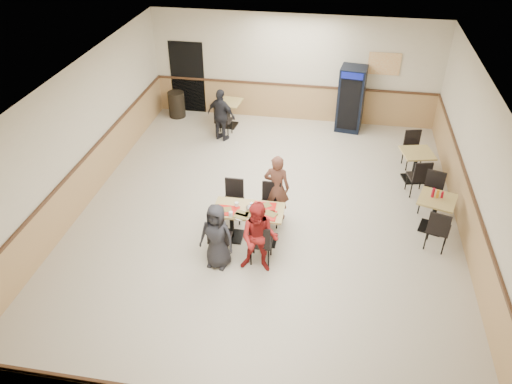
% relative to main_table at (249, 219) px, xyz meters
% --- Properties ---
extents(ground, '(10.00, 10.00, 0.00)m').
position_rel_main_table_xyz_m(ground, '(0.24, 0.69, -0.49)').
color(ground, beige).
rests_on(ground, ground).
extents(room_shell, '(10.00, 10.00, 10.00)m').
position_rel_main_table_xyz_m(room_shell, '(2.02, 3.24, 0.09)').
color(room_shell, silver).
rests_on(room_shell, ground).
extents(main_table, '(1.37, 0.69, 0.73)m').
position_rel_main_table_xyz_m(main_table, '(0.00, 0.00, 0.00)').
color(main_table, black).
rests_on(main_table, ground).
extents(main_chairs, '(1.22, 1.61, 0.93)m').
position_rel_main_table_xyz_m(main_chairs, '(-0.05, -0.00, -0.02)').
color(main_chairs, black).
rests_on(main_chairs, ground).
extents(diner_woman_left, '(0.71, 0.52, 1.33)m').
position_rel_main_table_xyz_m(diner_woman_left, '(-0.43, -0.83, 0.18)').
color(diner_woman_left, black).
rests_on(diner_woman_left, ground).
extents(diner_woman_right, '(0.72, 0.57, 1.46)m').
position_rel_main_table_xyz_m(diner_woman_right, '(0.35, -0.83, 0.24)').
color(diner_woman_right, maroon).
rests_on(diner_woman_right, ground).
extents(diner_man_opposite, '(0.56, 0.39, 1.48)m').
position_rel_main_table_xyz_m(diner_man_opposite, '(0.43, 0.83, 0.26)').
color(diner_man_opposite, brown).
rests_on(diner_man_opposite, ground).
extents(lone_diner, '(0.91, 0.62, 1.43)m').
position_rel_main_table_xyz_m(lone_diner, '(-1.48, 4.05, 0.23)').
color(lone_diner, black).
rests_on(lone_diner, ground).
extents(tabletop_clutter, '(1.20, 0.67, 0.12)m').
position_rel_main_table_xyz_m(tabletop_clutter, '(0.02, -0.07, 0.27)').
color(tabletop_clutter, red).
rests_on(tabletop_clutter, main_table).
extents(side_table_near, '(0.87, 0.87, 0.74)m').
position_rel_main_table_xyz_m(side_table_near, '(3.65, 0.97, 0.01)').
color(side_table_near, black).
rests_on(side_table_near, ground).
extents(side_table_near_chair_south, '(0.55, 0.55, 0.94)m').
position_rel_main_table_xyz_m(side_table_near_chair_south, '(3.65, 0.38, -0.01)').
color(side_table_near_chair_south, black).
rests_on(side_table_near_chair_south, ground).
extents(side_table_near_chair_north, '(0.55, 0.55, 0.94)m').
position_rel_main_table_xyz_m(side_table_near_chair_north, '(3.65, 1.57, -0.01)').
color(side_table_near_chair_north, black).
rests_on(side_table_near_chair_north, ground).
extents(side_table_far, '(0.84, 0.84, 0.74)m').
position_rel_main_table_xyz_m(side_table_far, '(3.44, 2.85, 0.01)').
color(side_table_far, black).
rests_on(side_table_far, ground).
extents(side_table_far_chair_south, '(0.52, 0.52, 0.94)m').
position_rel_main_table_xyz_m(side_table_far_chair_south, '(3.44, 2.25, -0.02)').
color(side_table_far_chair_south, black).
rests_on(side_table_far_chair_south, ground).
extents(side_table_far_chair_north, '(0.52, 0.52, 0.94)m').
position_rel_main_table_xyz_m(side_table_far_chair_north, '(3.44, 3.44, -0.02)').
color(side_table_far_chair_north, black).
rests_on(side_table_far_chair_north, ground).
extents(condiment_caddy, '(0.23, 0.06, 0.20)m').
position_rel_main_table_xyz_m(condiment_caddy, '(3.62, 1.02, 0.35)').
color(condiment_caddy, '#A30B1D').
rests_on(condiment_caddy, side_table_near).
extents(back_table, '(0.76, 0.76, 0.74)m').
position_rel_main_table_xyz_m(back_table, '(-1.48, 4.89, 0.01)').
color(back_table, black).
rests_on(back_table, ground).
extents(back_table_chair_lone, '(0.48, 0.48, 0.94)m').
position_rel_main_table_xyz_m(back_table_chair_lone, '(-1.48, 4.30, -0.02)').
color(back_table_chair_lone, black).
rests_on(back_table_chair_lone, ground).
extents(pepsi_cooler, '(0.76, 0.76, 1.79)m').
position_rel_main_table_xyz_m(pepsi_cooler, '(1.86, 5.29, 0.41)').
color(pepsi_cooler, black).
rests_on(pepsi_cooler, ground).
extents(trash_bin, '(0.48, 0.48, 0.75)m').
position_rel_main_table_xyz_m(trash_bin, '(-3.11, 5.24, -0.11)').
color(trash_bin, black).
rests_on(trash_bin, ground).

